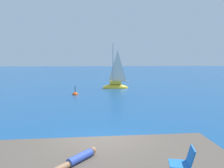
{
  "coord_description": "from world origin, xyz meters",
  "views": [
    {
      "loc": [
        -0.02,
        -8.52,
        3.6
      ],
      "look_at": [
        1.08,
        13.67,
        0.92
      ],
      "focal_mm": 36.01,
      "sensor_mm": 36.0,
      "label": 1
    }
  ],
  "objects_px": {
    "person_sunbather": "(77,159)",
    "marker_buoy": "(75,95)",
    "sailboat_near": "(116,86)",
    "beach_chair": "(185,161)"
  },
  "relations": [
    {
      "from": "person_sunbather",
      "to": "marker_buoy",
      "type": "distance_m",
      "value": 15.22
    },
    {
      "from": "sailboat_near",
      "to": "marker_buoy",
      "type": "bearing_deg",
      "value": 45.97
    },
    {
      "from": "sailboat_near",
      "to": "beach_chair",
      "type": "relative_size",
      "value": 7.08
    },
    {
      "from": "person_sunbather",
      "to": "sailboat_near",
      "type": "bearing_deg",
      "value": -147.69
    },
    {
      "from": "marker_buoy",
      "to": "sailboat_near",
      "type": "bearing_deg",
      "value": 46.54
    },
    {
      "from": "person_sunbather",
      "to": "beach_chair",
      "type": "height_order",
      "value": "beach_chair"
    },
    {
      "from": "beach_chair",
      "to": "person_sunbather",
      "type": "bearing_deg",
      "value": -7.39
    },
    {
      "from": "sailboat_near",
      "to": "marker_buoy",
      "type": "xyz_separation_m",
      "value": [
        -4.14,
        -4.37,
        -0.3
      ]
    },
    {
      "from": "person_sunbather",
      "to": "beach_chair",
      "type": "bearing_deg",
      "value": 110.57
    },
    {
      "from": "sailboat_near",
      "to": "marker_buoy",
      "type": "relative_size",
      "value": 5.0
    }
  ]
}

